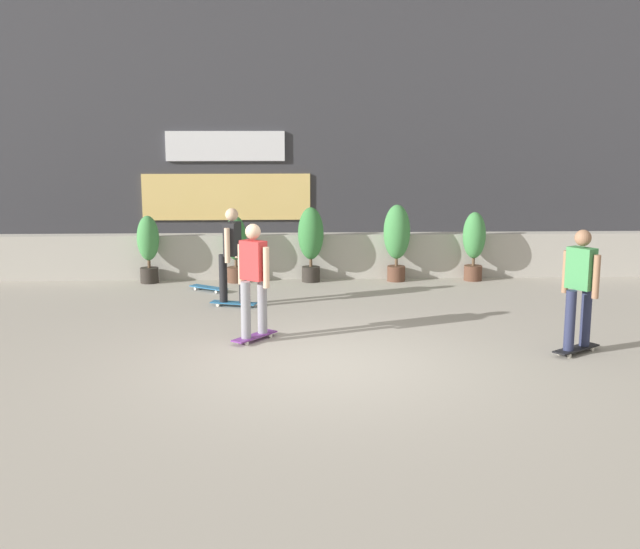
{
  "coord_description": "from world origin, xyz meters",
  "views": [
    {
      "loc": [
        -0.43,
        -9.79,
        3.02
      ],
      "look_at": [
        0.0,
        1.5,
        0.9
      ],
      "focal_mm": 43.94,
      "sensor_mm": 36.0,
      "label": 1
    }
  ],
  "objects_px": {
    "potted_plant_1": "(236,245)",
    "skater_by_wall_left": "(233,252)",
    "skater_far_left": "(254,277)",
    "skateboard_near_camera": "(209,288)",
    "potted_plant_4": "(474,242)",
    "potted_plant_0": "(148,245)",
    "skater_mid_plaza": "(580,286)",
    "potted_plant_2": "(311,239)",
    "potted_plant_3": "(397,237)"
  },
  "relations": [
    {
      "from": "potted_plant_3",
      "to": "skateboard_near_camera",
      "type": "distance_m",
      "value": 3.85
    },
    {
      "from": "potted_plant_4",
      "to": "skater_by_wall_left",
      "type": "distance_m",
      "value": 5.14
    },
    {
      "from": "potted_plant_0",
      "to": "potted_plant_2",
      "type": "height_order",
      "value": "potted_plant_2"
    },
    {
      "from": "potted_plant_1",
      "to": "potted_plant_4",
      "type": "height_order",
      "value": "potted_plant_4"
    },
    {
      "from": "potted_plant_0",
      "to": "potted_plant_1",
      "type": "relative_size",
      "value": 1.01
    },
    {
      "from": "potted_plant_1",
      "to": "skater_by_wall_left",
      "type": "bearing_deg",
      "value": -87.42
    },
    {
      "from": "potted_plant_0",
      "to": "skater_mid_plaza",
      "type": "xyz_separation_m",
      "value": [
        6.68,
        -5.2,
        0.19
      ]
    },
    {
      "from": "potted_plant_0",
      "to": "potted_plant_4",
      "type": "xyz_separation_m",
      "value": [
        6.47,
        -0.0,
        0.03
      ]
    },
    {
      "from": "potted_plant_1",
      "to": "skater_mid_plaza",
      "type": "xyz_separation_m",
      "value": [
        4.96,
        -5.2,
        0.2
      ]
    },
    {
      "from": "potted_plant_2",
      "to": "potted_plant_4",
      "type": "bearing_deg",
      "value": -0.0
    },
    {
      "from": "potted_plant_2",
      "to": "potted_plant_3",
      "type": "bearing_deg",
      "value": 0.0
    },
    {
      "from": "potted_plant_0",
      "to": "skater_by_wall_left",
      "type": "relative_size",
      "value": 0.79
    },
    {
      "from": "potted_plant_1",
      "to": "potted_plant_3",
      "type": "relative_size",
      "value": 0.86
    },
    {
      "from": "potted_plant_0",
      "to": "skater_far_left",
      "type": "distance_m",
      "value": 4.95
    },
    {
      "from": "potted_plant_1",
      "to": "skateboard_near_camera",
      "type": "bearing_deg",
      "value": -118.66
    },
    {
      "from": "potted_plant_1",
      "to": "skater_far_left",
      "type": "bearing_deg",
      "value": -82.78
    },
    {
      "from": "skater_far_left",
      "to": "skateboard_near_camera",
      "type": "distance_m",
      "value": 3.79
    },
    {
      "from": "potted_plant_2",
      "to": "potted_plant_3",
      "type": "height_order",
      "value": "potted_plant_3"
    },
    {
      "from": "skater_far_left",
      "to": "potted_plant_2",
      "type": "bearing_deg",
      "value": 78.04
    },
    {
      "from": "potted_plant_2",
      "to": "potted_plant_3",
      "type": "xyz_separation_m",
      "value": [
        1.71,
        0.0,
        0.03
      ]
    },
    {
      "from": "potted_plant_3",
      "to": "skater_by_wall_left",
      "type": "height_order",
      "value": "skater_by_wall_left"
    },
    {
      "from": "potted_plant_1",
      "to": "potted_plant_2",
      "type": "relative_size",
      "value": 0.89
    },
    {
      "from": "skater_far_left",
      "to": "potted_plant_3",
      "type": "bearing_deg",
      "value": 58.97
    },
    {
      "from": "potted_plant_1",
      "to": "skateboard_near_camera",
      "type": "distance_m",
      "value": 1.18
    },
    {
      "from": "potted_plant_4",
      "to": "skater_by_wall_left",
      "type": "height_order",
      "value": "skater_by_wall_left"
    },
    {
      "from": "skater_far_left",
      "to": "potted_plant_4",
      "type": "bearing_deg",
      "value": 46.31
    },
    {
      "from": "skateboard_near_camera",
      "to": "potted_plant_4",
      "type": "bearing_deg",
      "value": 9.26
    },
    {
      "from": "potted_plant_4",
      "to": "potted_plant_0",
      "type": "bearing_deg",
      "value": 180.0
    },
    {
      "from": "potted_plant_2",
      "to": "potted_plant_3",
      "type": "relative_size",
      "value": 0.97
    },
    {
      "from": "skater_far_left",
      "to": "potted_plant_0",
      "type": "bearing_deg",
      "value": 117.34
    },
    {
      "from": "potted_plant_1",
      "to": "skater_mid_plaza",
      "type": "height_order",
      "value": "skater_mid_plaza"
    },
    {
      "from": "skater_far_left",
      "to": "skater_by_wall_left",
      "type": "xyz_separation_m",
      "value": [
        -0.46,
        2.21,
        0.0
      ]
    },
    {
      "from": "potted_plant_0",
      "to": "skateboard_near_camera",
      "type": "relative_size",
      "value": 1.75
    },
    {
      "from": "potted_plant_3",
      "to": "skater_by_wall_left",
      "type": "relative_size",
      "value": 0.9
    },
    {
      "from": "potted_plant_1",
      "to": "potted_plant_2",
      "type": "height_order",
      "value": "potted_plant_2"
    },
    {
      "from": "potted_plant_2",
      "to": "skater_by_wall_left",
      "type": "bearing_deg",
      "value": -122.42
    },
    {
      "from": "potted_plant_0",
      "to": "skater_mid_plaza",
      "type": "distance_m",
      "value": 8.47
    },
    {
      "from": "potted_plant_1",
      "to": "skater_by_wall_left",
      "type": "distance_m",
      "value": 2.2
    },
    {
      "from": "skater_mid_plaza",
      "to": "skater_far_left",
      "type": "relative_size",
      "value": 1.0
    },
    {
      "from": "potted_plant_4",
      "to": "skateboard_near_camera",
      "type": "height_order",
      "value": "potted_plant_4"
    },
    {
      "from": "potted_plant_3",
      "to": "skater_mid_plaza",
      "type": "bearing_deg",
      "value": -71.26
    },
    {
      "from": "potted_plant_3",
      "to": "skateboard_near_camera",
      "type": "height_order",
      "value": "potted_plant_3"
    },
    {
      "from": "potted_plant_3",
      "to": "potted_plant_2",
      "type": "bearing_deg",
      "value": 180.0
    },
    {
      "from": "skater_by_wall_left",
      "to": "potted_plant_0",
      "type": "bearing_deg",
      "value": 129.69
    },
    {
      "from": "potted_plant_4",
      "to": "skateboard_near_camera",
      "type": "xyz_separation_m",
      "value": [
        -5.22,
        -0.85,
        -0.72
      ]
    },
    {
      "from": "skater_mid_plaza",
      "to": "skater_by_wall_left",
      "type": "distance_m",
      "value": 5.72
    },
    {
      "from": "skateboard_near_camera",
      "to": "potted_plant_2",
      "type": "bearing_deg",
      "value": 23.56
    },
    {
      "from": "skateboard_near_camera",
      "to": "potted_plant_1",
      "type": "bearing_deg",
      "value": 61.34
    },
    {
      "from": "skater_far_left",
      "to": "skateboard_near_camera",
      "type": "xyz_separation_m",
      "value": [
        -1.02,
        3.54,
        -0.88
      ]
    },
    {
      "from": "skater_by_wall_left",
      "to": "skater_far_left",
      "type": "bearing_deg",
      "value": -78.28
    }
  ]
}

